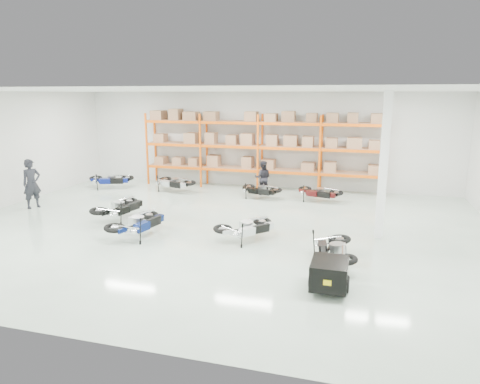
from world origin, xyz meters
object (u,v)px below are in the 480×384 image
(moto_back_a, at_px, (110,177))
(moto_back_d, at_px, (319,190))
(moto_black_far_left, at_px, (120,204))
(moto_silver_left, at_px, (247,224))
(person_back, at_px, (263,178))
(trailer, at_px, (329,274))
(moto_back_b, at_px, (173,180))
(moto_back_c, at_px, (260,187))
(moto_blue_centre, at_px, (138,219))
(moto_touring_right, at_px, (334,245))
(person_left, at_px, (32,184))

(moto_back_a, distance_m, moto_back_d, 9.79)
(moto_black_far_left, xyz_separation_m, moto_back_a, (-3.21, 4.52, -0.02))
(moto_silver_left, bearing_deg, person_back, -39.68)
(trailer, relative_size, person_back, 1.12)
(trailer, distance_m, person_back, 9.68)
(trailer, relative_size, moto_back_a, 0.95)
(moto_black_far_left, bearing_deg, person_back, -117.13)
(trailer, height_order, moto_back_d, moto_back_d)
(moto_back_b, bearing_deg, person_back, -63.68)
(moto_back_c, xyz_separation_m, person_back, (-0.04, 0.73, 0.28))
(moto_black_far_left, xyz_separation_m, moto_back_b, (-0.02, 4.68, -0.02))
(moto_back_c, bearing_deg, moto_back_b, 102.25)
(moto_back_a, xyz_separation_m, moto_back_c, (7.31, -0.07, -0.06))
(moto_blue_centre, relative_size, moto_silver_left, 1.09)
(moto_black_far_left, distance_m, moto_back_c, 6.05)
(moto_silver_left, relative_size, moto_back_a, 0.96)
(moto_blue_centre, xyz_separation_m, moto_silver_left, (3.36, 0.57, -0.05))
(moto_silver_left, xyz_separation_m, moto_touring_right, (2.67, -1.23, 0.02))
(moto_blue_centre, relative_size, moto_back_d, 1.14)
(moto_back_d, bearing_deg, moto_touring_right, -154.63)
(moto_silver_left, xyz_separation_m, trailer, (2.67, -2.83, -0.11))
(moto_touring_right, bearing_deg, moto_back_a, 140.43)
(moto_back_a, relative_size, person_back, 1.18)
(moto_back_c, bearing_deg, moto_back_a, 104.82)
(moto_back_d, bearing_deg, moto_black_far_left, 141.41)
(moto_blue_centre, xyz_separation_m, moto_back_c, (2.51, 6.00, -0.09))
(moto_back_a, bearing_deg, moto_back_d, -107.64)
(moto_blue_centre, relative_size, moto_black_far_left, 1.01)
(moto_back_d, xyz_separation_m, person_back, (-2.52, 0.62, 0.25))
(moto_silver_left, bearing_deg, moto_touring_right, -162.67)
(moto_black_far_left, distance_m, moto_back_a, 5.55)
(moto_touring_right, distance_m, trailer, 1.60)
(moto_blue_centre, distance_m, moto_back_d, 7.89)
(moto_silver_left, relative_size, person_left, 0.90)
(moto_silver_left, bearing_deg, trailer, 175.45)
(moto_black_far_left, distance_m, person_left, 4.21)
(moto_blue_centre, distance_m, person_left, 6.13)
(moto_black_far_left, relative_size, moto_back_c, 1.18)
(moto_silver_left, height_order, person_back, person_back)
(person_back, bearing_deg, moto_back_d, 157.13)
(moto_blue_centre, height_order, moto_back_d, moto_blue_centre)
(moto_touring_right, height_order, moto_back_d, moto_touring_right)
(moto_silver_left, height_order, moto_black_far_left, moto_black_far_left)
(moto_silver_left, distance_m, trailer, 3.89)
(moto_blue_centre, distance_m, moto_black_far_left, 2.22)
(moto_silver_left, relative_size, moto_back_c, 1.09)
(moto_back_d, bearing_deg, person_left, 127.21)
(moto_black_far_left, height_order, person_back, person_back)
(moto_back_b, distance_m, moto_back_d, 6.60)
(moto_back_c, bearing_deg, moto_silver_left, -155.75)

